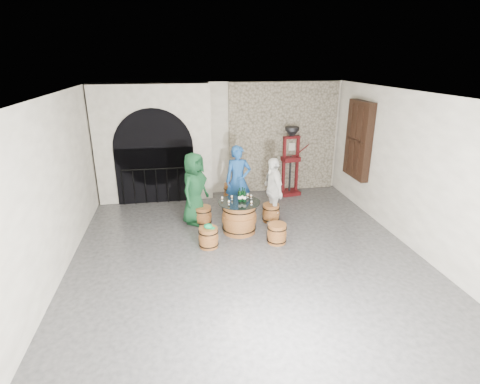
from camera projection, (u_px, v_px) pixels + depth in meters
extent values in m
plane|color=#303032|center=(248.00, 258.00, 7.57)|extent=(8.00, 8.00, 0.00)
plane|color=silver|center=(222.00, 140.00, 10.74)|extent=(8.00, 0.00, 8.00)
plane|color=silver|center=(333.00, 324.00, 3.32)|extent=(8.00, 0.00, 8.00)
plane|color=silver|center=(50.00, 194.00, 6.47)|extent=(0.00, 8.00, 8.00)
plane|color=silver|center=(417.00, 174.00, 7.58)|extent=(0.00, 8.00, 8.00)
plane|color=beige|center=(249.00, 96.00, 6.48)|extent=(8.00, 8.00, 0.00)
cube|color=gray|center=(283.00, 138.00, 10.97)|extent=(3.20, 0.12, 3.18)
cube|color=silver|center=(154.00, 144.00, 10.20)|extent=(3.10, 0.50, 3.18)
cube|color=black|center=(156.00, 176.00, 10.24)|extent=(2.10, 0.03, 1.55)
cylinder|color=black|center=(154.00, 148.00, 9.97)|extent=(2.10, 0.03, 2.10)
cylinder|color=black|center=(155.00, 169.00, 10.11)|extent=(1.79, 0.04, 0.04)
cylinder|color=black|center=(123.00, 188.00, 10.13)|extent=(0.02, 0.02, 0.98)
cylinder|color=black|center=(134.00, 187.00, 10.18)|extent=(0.02, 0.02, 0.98)
cylinder|color=black|center=(145.00, 187.00, 10.23)|extent=(0.02, 0.02, 0.98)
cylinder|color=black|center=(157.00, 186.00, 10.27)|extent=(0.02, 0.02, 0.98)
cylinder|color=black|center=(168.00, 186.00, 10.32)|extent=(0.02, 0.02, 0.98)
cylinder|color=black|center=(178.00, 185.00, 10.37)|extent=(0.02, 0.02, 0.98)
cylinder|color=black|center=(189.00, 184.00, 10.41)|extent=(0.02, 0.02, 0.98)
cube|color=black|center=(359.00, 140.00, 9.72)|extent=(0.20, 1.10, 2.00)
cube|color=black|center=(357.00, 140.00, 9.72)|extent=(0.06, 0.88, 1.76)
cube|color=black|center=(358.00, 140.00, 9.72)|extent=(0.22, 0.92, 0.06)
cube|color=black|center=(363.00, 142.00, 9.45)|extent=(0.22, 0.06, 1.80)
cube|color=black|center=(358.00, 140.00, 9.72)|extent=(0.22, 0.06, 1.80)
cube|color=black|center=(353.00, 138.00, 9.99)|extent=(0.22, 0.06, 1.80)
cylinder|color=brown|center=(239.00, 218.00, 8.60)|extent=(0.74, 0.74, 0.70)
cylinder|color=brown|center=(239.00, 218.00, 8.60)|extent=(0.79, 0.79, 0.15)
torus|color=black|center=(239.00, 227.00, 8.68)|extent=(0.80, 0.80, 0.02)
torus|color=black|center=(239.00, 208.00, 8.51)|extent=(0.80, 0.80, 0.02)
cylinder|color=brown|center=(239.00, 203.00, 8.47)|extent=(0.76, 0.76, 0.02)
cylinder|color=black|center=(239.00, 202.00, 8.46)|extent=(0.96, 0.96, 0.01)
cylinder|color=brown|center=(203.00, 216.00, 9.06)|extent=(0.39, 0.39, 0.42)
cylinder|color=brown|center=(203.00, 216.00, 9.06)|extent=(0.42, 0.42, 0.09)
torus|color=black|center=(203.00, 221.00, 9.11)|extent=(0.43, 0.43, 0.02)
torus|color=black|center=(203.00, 210.00, 9.01)|extent=(0.43, 0.43, 0.02)
cylinder|color=brown|center=(203.00, 207.00, 8.98)|extent=(0.40, 0.40, 0.02)
cylinder|color=brown|center=(238.00, 207.00, 9.57)|extent=(0.39, 0.39, 0.42)
cylinder|color=brown|center=(238.00, 207.00, 9.57)|extent=(0.42, 0.42, 0.09)
torus|color=black|center=(238.00, 212.00, 9.62)|extent=(0.43, 0.43, 0.02)
torus|color=black|center=(238.00, 202.00, 9.52)|extent=(0.43, 0.43, 0.02)
cylinder|color=brown|center=(238.00, 199.00, 9.49)|extent=(0.40, 0.40, 0.02)
cylinder|color=brown|center=(271.00, 213.00, 9.21)|extent=(0.39, 0.39, 0.42)
cylinder|color=brown|center=(271.00, 213.00, 9.21)|extent=(0.42, 0.42, 0.09)
torus|color=black|center=(271.00, 218.00, 9.26)|extent=(0.43, 0.43, 0.02)
torus|color=black|center=(271.00, 208.00, 9.16)|extent=(0.43, 0.43, 0.02)
cylinder|color=brown|center=(271.00, 205.00, 9.13)|extent=(0.40, 0.40, 0.02)
cylinder|color=brown|center=(277.00, 234.00, 8.13)|extent=(0.39, 0.39, 0.42)
cylinder|color=brown|center=(277.00, 234.00, 8.13)|extent=(0.42, 0.42, 0.09)
torus|color=black|center=(277.00, 240.00, 8.18)|extent=(0.43, 0.43, 0.02)
torus|color=black|center=(277.00, 228.00, 8.08)|extent=(0.43, 0.43, 0.02)
cylinder|color=brown|center=(277.00, 224.00, 8.05)|extent=(0.40, 0.40, 0.02)
cylinder|color=brown|center=(209.00, 238.00, 7.95)|extent=(0.39, 0.39, 0.42)
cylinder|color=brown|center=(209.00, 238.00, 7.95)|extent=(0.42, 0.42, 0.09)
torus|color=black|center=(209.00, 244.00, 8.00)|extent=(0.43, 0.43, 0.02)
torus|color=black|center=(208.00, 232.00, 7.90)|extent=(0.43, 0.43, 0.02)
cylinder|color=brown|center=(208.00, 228.00, 7.87)|extent=(0.40, 0.40, 0.02)
ellipsoid|color=#0C894A|center=(208.00, 226.00, 7.86)|extent=(0.18, 0.18, 0.10)
cylinder|color=#0C894A|center=(212.00, 228.00, 7.85)|extent=(0.12, 0.12, 0.01)
imported|color=#113D1F|center=(195.00, 189.00, 8.92)|extent=(0.95, 1.02, 1.75)
imported|color=navy|center=(238.00, 181.00, 9.45)|extent=(0.66, 0.45, 1.78)
imported|color=white|center=(273.00, 190.00, 9.03)|extent=(0.52, 0.99, 1.61)
cylinder|color=black|center=(240.00, 197.00, 8.44)|extent=(0.07, 0.07, 0.22)
cylinder|color=white|center=(240.00, 197.00, 8.45)|extent=(0.08, 0.08, 0.06)
cone|color=black|center=(240.00, 192.00, 8.40)|extent=(0.07, 0.07, 0.05)
cylinder|color=black|center=(240.00, 189.00, 8.38)|extent=(0.03, 0.03, 0.07)
cylinder|color=black|center=(245.00, 197.00, 8.44)|extent=(0.07, 0.07, 0.22)
cylinder|color=white|center=(245.00, 197.00, 8.44)|extent=(0.08, 0.08, 0.06)
cone|color=black|center=(245.00, 192.00, 8.40)|extent=(0.07, 0.07, 0.05)
cylinder|color=black|center=(245.00, 189.00, 8.38)|extent=(0.03, 0.03, 0.07)
cylinder|color=black|center=(242.00, 196.00, 8.50)|extent=(0.07, 0.07, 0.22)
cylinder|color=white|center=(242.00, 196.00, 8.50)|extent=(0.08, 0.08, 0.06)
cone|color=black|center=(242.00, 191.00, 8.45)|extent=(0.07, 0.07, 0.05)
cylinder|color=black|center=(242.00, 189.00, 8.43)|extent=(0.03, 0.03, 0.07)
cylinder|color=brown|center=(233.00, 196.00, 10.04)|extent=(0.46, 0.46, 0.64)
cylinder|color=brown|center=(233.00, 196.00, 10.04)|extent=(0.49, 0.49, 0.14)
torus|color=black|center=(233.00, 203.00, 10.11)|extent=(0.50, 0.50, 0.02)
torus|color=black|center=(233.00, 188.00, 9.96)|extent=(0.50, 0.50, 0.02)
cylinder|color=brown|center=(233.00, 184.00, 9.92)|extent=(0.47, 0.47, 0.02)
cube|color=#470B0E|center=(289.00, 192.00, 11.09)|extent=(0.61, 0.52, 0.11)
cube|color=#470B0E|center=(291.00, 159.00, 10.74)|extent=(0.54, 0.39, 0.13)
cube|color=#470B0E|center=(292.00, 137.00, 10.53)|extent=(0.51, 0.20, 0.07)
cylinder|color=black|center=(290.00, 174.00, 10.89)|extent=(0.06, 0.06, 1.05)
cylinder|color=black|center=(292.00, 129.00, 10.45)|extent=(0.40, 0.40, 0.09)
cone|color=black|center=(292.00, 133.00, 10.49)|extent=(0.40, 0.40, 0.21)
cube|color=#470B0E|center=(284.00, 166.00, 10.74)|extent=(0.08, 0.08, 1.68)
cube|color=#470B0E|center=(297.00, 164.00, 10.87)|extent=(0.08, 0.08, 1.68)
cylinder|color=#470B0E|center=(302.00, 150.00, 10.72)|extent=(0.45, 0.10, 0.33)
cube|color=silver|center=(292.00, 146.00, 11.02)|extent=(0.18, 0.10, 0.22)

